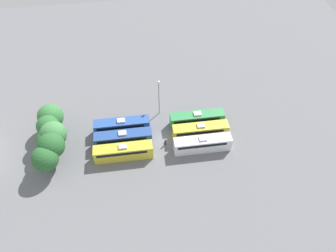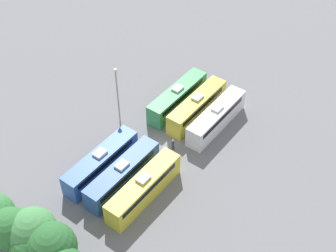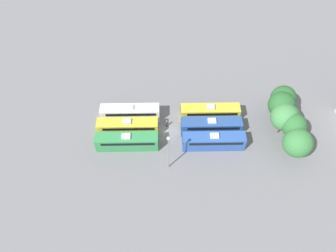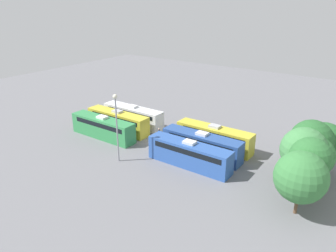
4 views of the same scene
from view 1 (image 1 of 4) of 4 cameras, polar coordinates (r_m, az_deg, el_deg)
ground_plane at (r=69.50m, az=-1.06°, el=-2.41°), size 122.64×122.64×0.00m
bus_0 at (r=66.91m, az=5.98°, el=-3.09°), size 2.49×11.74×3.58m
bus_1 at (r=69.11m, az=5.62°, el=-0.81°), size 2.49×11.74×3.58m
bus_2 at (r=71.33m, az=5.04°, el=1.26°), size 2.49×11.74×3.58m
bus_3 at (r=65.92m, az=-7.79°, el=-4.44°), size 2.49×11.74×3.58m
bus_4 at (r=68.09m, az=-7.84°, el=-2.12°), size 2.49×11.74×3.58m
bus_5 at (r=70.38m, az=-8.07°, el=0.04°), size 2.49×11.74×3.58m
worker_person at (r=68.04m, az=-0.45°, el=-2.83°), size 0.36×0.36×1.73m
light_pole at (r=70.42m, az=-1.62°, el=5.84°), size 0.60×0.60×9.46m
tree_0 at (r=65.60m, az=-20.61°, el=-5.33°), size 5.04×5.04×6.62m
tree_1 at (r=66.17m, az=-19.67°, el=-3.25°), size 5.17×5.17×7.44m
tree_2 at (r=68.37m, az=-20.00°, el=-2.44°), size 4.84×4.84×6.36m
tree_3 at (r=68.10m, az=-19.35°, el=-1.35°), size 5.26×5.26×7.40m
tree_4 at (r=69.65m, az=-20.17°, el=-0.08°), size 4.55×4.55×7.21m
tree_5 at (r=72.39m, az=-19.78°, el=1.56°), size 5.33×5.33×6.92m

